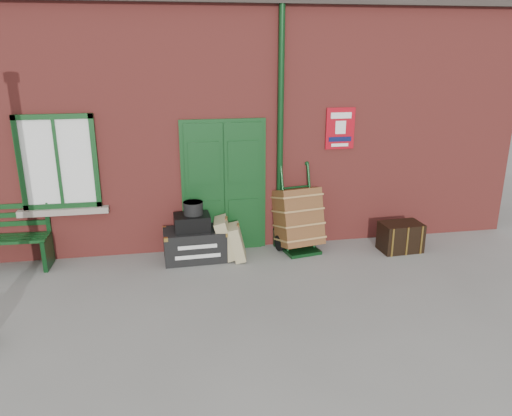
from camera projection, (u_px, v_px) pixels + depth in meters
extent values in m
plane|color=gray|center=(257.00, 284.00, 7.42)|extent=(80.00, 80.00, 0.00)
cube|color=#953630|center=(226.00, 118.00, 10.08)|extent=(10.00, 4.00, 4.00)
cube|color=#38302B|center=(224.00, 3.00, 9.41)|extent=(10.30, 4.30, 0.30)
cube|color=#0F3916|center=(224.00, 188.00, 8.40)|extent=(1.42, 0.12, 2.32)
cube|color=white|center=(58.00, 162.00, 7.78)|extent=(1.20, 0.08, 1.50)
cylinder|color=black|center=(280.00, 134.00, 8.24)|extent=(0.10, 0.10, 4.00)
cube|color=#A70B18|center=(340.00, 128.00, 8.45)|extent=(0.50, 0.03, 0.70)
cube|color=black|center=(48.00, 252.00, 7.96)|extent=(0.08, 0.51, 0.50)
cube|color=black|center=(196.00, 245.00, 8.23)|extent=(1.06, 0.61, 0.52)
cube|color=black|center=(192.00, 222.00, 8.10)|extent=(0.59, 0.44, 0.26)
cylinder|color=black|center=(193.00, 208.00, 8.06)|extent=(0.32, 0.32, 0.21)
cube|color=tan|center=(225.00, 238.00, 8.26)|extent=(0.43, 0.53, 0.70)
cube|color=tan|center=(237.00, 242.00, 8.21)|extent=(0.36, 0.47, 0.60)
cube|color=black|center=(302.00, 251.00, 8.56)|extent=(0.64, 0.51, 0.06)
cylinder|color=black|center=(284.00, 210.00, 8.43)|extent=(0.12, 0.40, 1.45)
cylinder|color=black|center=(311.00, 207.00, 8.60)|extent=(0.12, 0.40, 1.45)
cylinder|color=black|center=(279.00, 243.00, 8.61)|extent=(0.11, 0.28, 0.27)
cylinder|color=black|center=(313.00, 238.00, 8.84)|extent=(0.11, 0.28, 0.27)
cube|color=brown|center=(298.00, 217.00, 8.54)|extent=(0.84, 0.88, 1.07)
cube|color=black|center=(400.00, 237.00, 8.59)|extent=(0.71, 0.49, 0.50)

